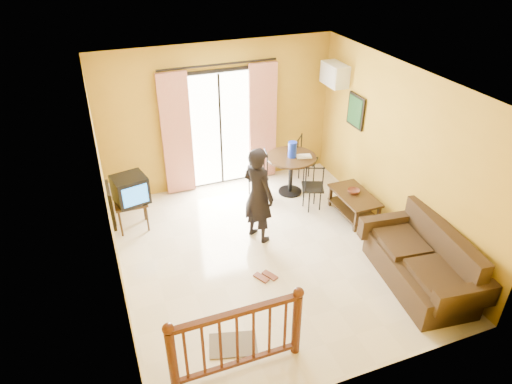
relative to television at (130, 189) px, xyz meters
name	(u,v)px	position (x,y,z in m)	size (l,w,h in m)	color
ground	(268,253)	(1.87, -1.48, -0.77)	(5.00, 5.00, 0.00)	beige
room_shell	(269,159)	(1.87, -1.48, 0.94)	(5.00, 5.00, 5.00)	white
balcony_door	(221,129)	(1.87, 0.95, 0.42)	(2.25, 0.14, 2.46)	black
tv_table	(131,206)	(-0.03, 0.00, -0.31)	(0.53, 0.44, 0.53)	black
television	(130,189)	(0.00, 0.00, 0.00)	(0.61, 0.58, 0.47)	black
picture_left	(111,205)	(-0.35, -1.68, 0.78)	(0.05, 0.42, 0.52)	black
dining_table	(291,164)	(3.00, 0.14, -0.15)	(0.94, 0.94, 0.78)	black
water_jug	(292,150)	(3.00, 0.12, 0.17)	(0.16, 0.16, 0.30)	#142DBC
serving_tray	(304,156)	(3.20, 0.04, 0.03)	(0.28, 0.18, 0.02)	beige
dining_chairs	(291,194)	(2.99, 0.06, -0.77)	(1.68, 1.53, 0.95)	black
air_conditioner	(334,74)	(3.96, 0.47, 1.38)	(0.31, 0.60, 0.40)	white
botanical_print	(356,111)	(4.09, -0.18, 0.88)	(0.05, 0.50, 0.60)	black
coffee_table	(354,201)	(3.72, -1.01, -0.47)	(0.56, 1.00, 0.44)	black
bowl	(354,191)	(3.72, -0.96, -0.29)	(0.22, 0.22, 0.07)	#5B2C1F
sofa	(423,263)	(3.73, -2.88, -0.43)	(1.09, 2.01, 0.91)	#322213
standing_person	(258,195)	(1.89, -1.01, 0.06)	(0.60, 0.40, 1.65)	black
stair_balustrade	(237,336)	(0.72, -3.38, -0.20)	(1.63, 0.13, 1.04)	#471E0F
doormat	(233,345)	(0.77, -3.03, -0.76)	(0.60, 0.40, 0.02)	#61584D
sandals	(266,276)	(1.63, -2.00, -0.75)	(0.34, 0.27, 0.03)	#5B2C1F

